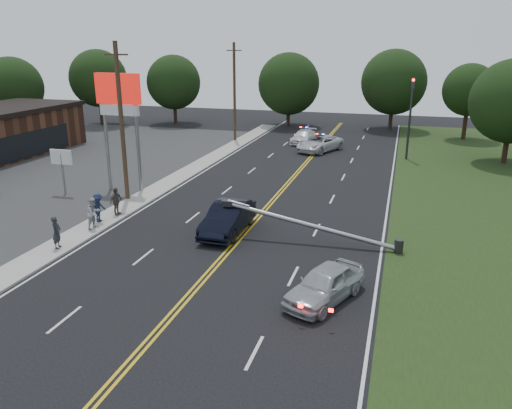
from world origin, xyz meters
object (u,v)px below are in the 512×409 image
(waiting_sedan, at_px, (325,284))
(utility_pole_mid, at_px, (122,123))
(pylon_sign, at_px, (119,104))
(emergency_a, at_px, (320,143))
(traffic_signal, at_px, (410,112))
(emergency_b, at_px, (303,137))
(small_sign, at_px, (62,161))
(fallen_streetlight, at_px, (320,228))
(bystander_a, at_px, (57,232))
(bystander_d, at_px, (116,201))
(bystander_b, at_px, (94,213))
(crashed_sedan, at_px, (228,218))
(bystander_c, at_px, (98,208))
(utility_pole_far, at_px, (234,92))

(waiting_sedan, bearing_deg, utility_pole_mid, 169.12)
(pylon_sign, relative_size, emergency_a, 1.50)
(traffic_signal, xyz_separation_m, emergency_a, (-8.02, 1.31, -3.46))
(pylon_sign, distance_m, emergency_b, 23.19)
(small_sign, relative_size, emergency_b, 0.68)
(fallen_streetlight, bearing_deg, bystander_a, -160.32)
(waiting_sedan, height_order, bystander_d, bystander_d)
(bystander_b, bearing_deg, small_sign, 58.91)
(small_sign, distance_m, utility_pole_mid, 5.53)
(emergency_a, bearing_deg, pylon_sign, -97.87)
(crashed_sedan, distance_m, emergency_a, 23.02)
(traffic_signal, distance_m, crashed_sedan, 23.79)
(fallen_streetlight, distance_m, utility_pole_mid, 14.58)
(emergency_b, distance_m, bystander_a, 31.94)
(utility_pole_mid, distance_m, waiting_sedan, 18.07)
(small_sign, bearing_deg, bystander_b, -42.49)
(pylon_sign, bearing_deg, bystander_b, -71.66)
(fallen_streetlight, bearing_deg, bystander_c, -177.86)
(bystander_a, distance_m, bystander_c, 3.96)
(emergency_b, bearing_deg, pylon_sign, -106.54)
(waiting_sedan, relative_size, bystander_b, 2.39)
(fallen_streetlight, xyz_separation_m, utility_pole_far, (-13.39, 26.00, 4.17))
(waiting_sedan, bearing_deg, bystander_a, -162.71)
(pylon_sign, distance_m, waiting_sedan, 20.44)
(crashed_sedan, relative_size, bystander_b, 2.83)
(utility_pole_far, xyz_separation_m, bystander_a, (1.02, -30.42, -4.14))
(bystander_c, distance_m, bystander_d, 1.40)
(pylon_sign, distance_m, traffic_signal, 24.75)
(pylon_sign, bearing_deg, emergency_b, 67.96)
(small_sign, relative_size, utility_pole_far, 0.31)
(traffic_signal, bearing_deg, fallen_streetlight, -100.59)
(fallen_streetlight, bearing_deg, emergency_b, 103.01)
(fallen_streetlight, height_order, crashed_sedan, fallen_streetlight)
(pylon_sign, distance_m, utility_pole_mid, 2.55)
(utility_pole_mid, relative_size, utility_pole_far, 1.00)
(emergency_b, bearing_deg, small_sign, -112.08)
(small_sign, distance_m, utility_pole_far, 22.68)
(utility_pole_far, bearing_deg, traffic_signal, -12.89)
(utility_pole_mid, relative_size, emergency_b, 2.20)
(traffic_signal, distance_m, bystander_d, 26.92)
(utility_pole_mid, relative_size, bystander_d, 5.99)
(crashed_sedan, xyz_separation_m, emergency_b, (-1.15, 26.61, -0.16))
(utility_pole_mid, height_order, crashed_sedan, utility_pole_mid)
(pylon_sign, xyz_separation_m, bystander_c, (2.10, -6.47, -5.05))
(utility_pole_mid, xyz_separation_m, bystander_c, (0.80, -4.47, -4.13))
(small_sign, distance_m, fallen_streetlight, 18.68)
(utility_pole_mid, bearing_deg, waiting_sedan, -33.90)
(small_sign, bearing_deg, traffic_signal, 38.90)
(bystander_c, relative_size, bystander_d, 1.00)
(emergency_a, height_order, emergency_b, emergency_a)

